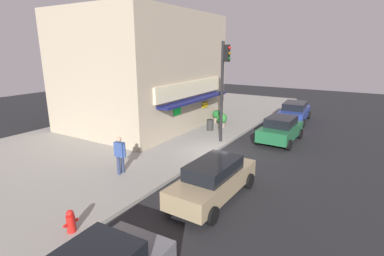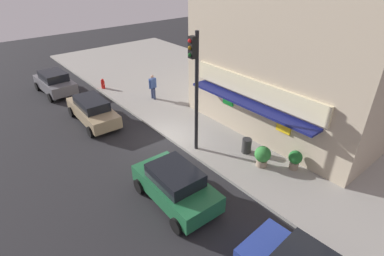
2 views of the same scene
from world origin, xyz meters
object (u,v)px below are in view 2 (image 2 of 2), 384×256
trash_can (247,146)px  parked_car_tan (93,110)px  potted_plant_by_window (295,159)px  parked_car_grey (55,82)px  potted_plant_by_doorway (263,155)px  pedestrian (153,86)px  fire_hydrant (103,84)px  parked_car_green (175,185)px  traffic_light (195,80)px

trash_can → parked_car_tan: size_ratio=0.17×
potted_plant_by_window → parked_car_grey: parked_car_grey is taller
trash_can → potted_plant_by_window: bearing=16.2°
potted_plant_by_window → potted_plant_by_doorway: bearing=-138.4°
pedestrian → potted_plant_by_doorway: 9.95m
pedestrian → potted_plant_by_doorway: pedestrian is taller
pedestrian → parked_car_grey: bearing=-140.5°
fire_hydrant → parked_car_green: bearing=-12.6°
parked_car_green → potted_plant_by_window: bearing=70.3°
parked_car_green → traffic_light: bearing=127.8°
traffic_light → parked_car_green: traffic_light is taller
parked_car_tan → pedestrian: bearing=94.5°
trash_can → parked_car_grey: parked_car_grey is taller
parked_car_green → parked_car_tan: parked_car_green is taller
potted_plant_by_doorway → potted_plant_by_window: potted_plant_by_doorway is taller
traffic_light → potted_plant_by_window: size_ratio=6.27×
fire_hydrant → trash_can: trash_can is taller
potted_plant_by_window → traffic_light: bearing=-149.3°
potted_plant_by_window → parked_car_green: size_ratio=0.24×
parked_car_grey → pedestrian: bearing=39.5°
parked_car_green → parked_car_tan: bearing=178.4°
traffic_light → pedestrian: (-6.80, 1.89, -2.82)m
pedestrian → potted_plant_by_doorway: bearing=-2.0°
parked_car_tan → potted_plant_by_doorway: bearing=23.9°
potted_plant_by_doorway → pedestrian: bearing=178.0°
pedestrian → parked_car_grey: pedestrian is taller
traffic_light → parked_car_tan: (-6.43, -2.71, -3.14)m
pedestrian → parked_car_green: 10.30m
fire_hydrant → potted_plant_by_window: size_ratio=0.79×
potted_plant_by_doorway → traffic_light: bearing=-154.0°
traffic_light → fire_hydrant: (-10.91, -0.01, -3.43)m
fire_hydrant → potted_plant_by_doorway: (14.05, 1.55, 0.22)m
pedestrian → potted_plant_by_window: 11.08m
potted_plant_by_window → parked_car_grey: size_ratio=0.23×
traffic_light → potted_plant_by_doorway: bearing=26.0°
potted_plant_by_doorway → fire_hydrant: bearing=-173.7°
fire_hydrant → parked_car_tan: (4.47, -2.69, 0.29)m
traffic_light → potted_plant_by_doorway: (3.14, 1.53, -3.22)m
parked_car_tan → traffic_light: bearing=22.8°
potted_plant_by_doorway → parked_car_grey: bearing=-164.2°
traffic_light → parked_car_grey: (-12.68, -2.95, -3.12)m
fire_hydrant → potted_plant_by_window: 15.37m
traffic_light → potted_plant_by_window: traffic_light is taller
parked_car_grey → traffic_light: bearing=13.1°
pedestrian → parked_car_tan: (0.36, -4.59, -0.32)m
parked_car_grey → potted_plant_by_doorway: bearing=15.8°
fire_hydrant → potted_plant_by_window: (15.16, 2.53, 0.18)m
fire_hydrant → pedestrian: pedestrian is taller
fire_hydrant → parked_car_green: parked_car_green is taller
trash_can → potted_plant_by_doorway: potted_plant_by_doorway is taller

